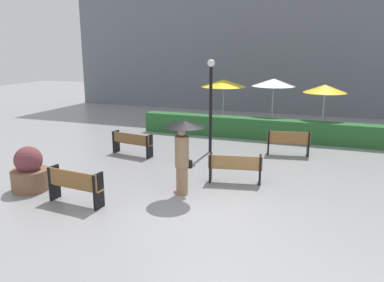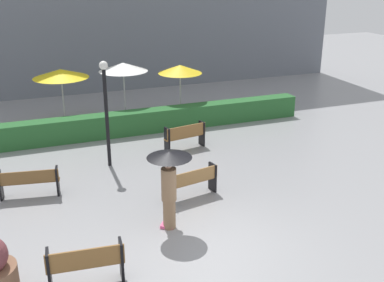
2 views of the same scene
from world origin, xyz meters
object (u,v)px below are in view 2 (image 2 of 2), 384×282
lamp_post (106,102)px  patio_umbrella_white (123,67)px  bench_mid_center (192,181)px  patio_umbrella_yellow (61,74)px  pedestrian_with_umbrella (169,177)px  bench_back_row (185,135)px  patio_umbrella_yellow_far (180,69)px  bench_near_left (86,263)px  bench_far_left (29,181)px

lamp_post → patio_umbrella_white: bearing=70.2°
bench_mid_center → patio_umbrella_yellow: size_ratio=0.68×
pedestrian_with_umbrella → lamp_post: 4.60m
patio_umbrella_white → lamp_post: bearing=-109.8°
bench_back_row → patio_umbrella_yellow_far: patio_umbrella_yellow_far is taller
bench_mid_center → lamp_post: bearing=119.2°
bench_near_left → lamp_post: lamp_post is taller
bench_far_left → lamp_post: size_ratio=0.49×
bench_near_left → bench_mid_center: bench_near_left is taller
bench_back_row → pedestrian_with_umbrella: pedestrian_with_umbrella is taller
pedestrian_with_umbrella → bench_mid_center: bearing=50.1°
bench_back_row → patio_umbrella_yellow_far: bearing=73.1°
patio_umbrella_yellow_far → patio_umbrella_yellow: bearing=169.8°
patio_umbrella_white → patio_umbrella_yellow_far: bearing=-13.6°
bench_mid_center → pedestrian_with_umbrella: size_ratio=0.79×
bench_mid_center → bench_back_row: bench_back_row is taller
patio_umbrella_yellow_far → bench_mid_center: bearing=-107.1°
bench_near_left → lamp_post: size_ratio=0.46×
bench_back_row → bench_mid_center: bearing=-107.4°
bench_far_left → patio_umbrella_yellow_far: (6.59, 5.52, 1.67)m
patio_umbrella_white → patio_umbrella_yellow_far: 2.39m
bench_near_left → patio_umbrella_yellow_far: (5.71, 10.17, 1.64)m
bench_mid_center → patio_umbrella_yellow: (-2.61, 8.06, 1.69)m
bench_far_left → bench_back_row: (5.51, 1.97, 0.03)m
bench_near_left → bench_back_row: bench_back_row is taller
bench_far_left → bench_mid_center: bearing=-20.9°
patio_umbrella_yellow → bench_near_left: bearing=-94.6°
bench_mid_center → bench_far_left: bearing=159.1°
lamp_post → patio_umbrella_yellow: bearing=99.9°
bench_far_left → pedestrian_with_umbrella: bearing=-42.9°
bench_far_left → bench_mid_center: bench_mid_center is taller
bench_far_left → pedestrian_with_umbrella: size_ratio=0.84×
bench_far_left → patio_umbrella_white: (4.28, 6.08, 1.83)m
pedestrian_with_umbrella → lamp_post: lamp_post is taller
bench_mid_center → patio_umbrella_yellow: patio_umbrella_yellow is taller
bench_back_row → pedestrian_with_umbrella: bearing=-114.4°
bench_far_left → bench_near_left: (0.88, -4.65, 0.03)m
bench_near_left → patio_umbrella_yellow_far: size_ratio=0.68×
bench_far_left → bench_near_left: bench_near_left is taller
bench_back_row → bench_far_left: bearing=-160.3°
pedestrian_with_umbrella → patio_umbrella_yellow: (-1.48, 9.40, 0.79)m
bench_back_row → lamp_post: 3.37m
patio_umbrella_yellow → patio_umbrella_yellow_far: bearing=-10.2°
bench_mid_center → lamp_post: (-1.75, 3.14, 1.68)m
bench_near_left → pedestrian_with_umbrella: (2.37, 1.63, 0.87)m
patio_umbrella_yellow_far → pedestrian_with_umbrella: bearing=-111.4°
bench_far_left → patio_umbrella_white: bearing=54.9°
pedestrian_with_umbrella → patio_umbrella_yellow: patio_umbrella_yellow is taller
patio_umbrella_white → patio_umbrella_yellow_far: (2.31, -0.56, -0.15)m
patio_umbrella_white → patio_umbrella_yellow_far: patio_umbrella_white is taller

